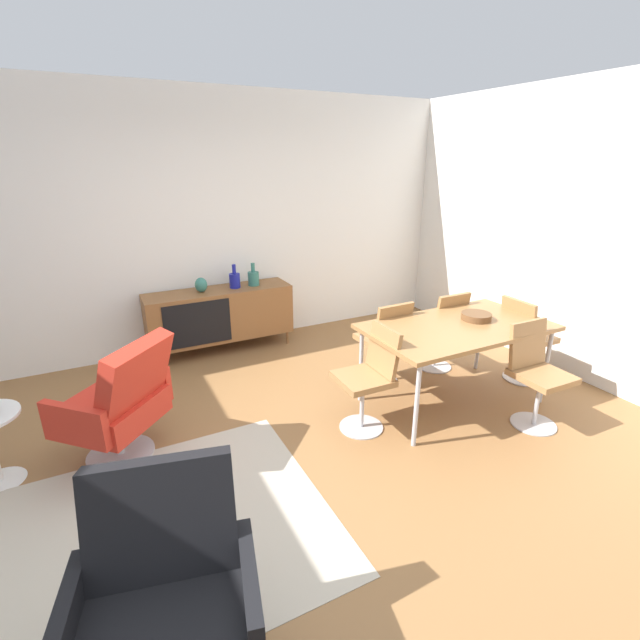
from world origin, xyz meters
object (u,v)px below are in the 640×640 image
object	(u,v)px
dining_chair_front_right	(536,371)
dining_chair_far_end	(524,336)
vase_sculptural_dark	(201,285)
dining_chair_back_left	(385,339)
vase_ceramic_small	(235,280)
dining_chair_back_right	(442,327)
armchair_black_shell	(165,595)
wooden_bowl_on_table	(476,316)
lounge_chair_red	(119,401)
vase_cobalt	(253,278)
sideboard	(220,314)
dining_chair_near_window	(370,375)
dining_table	(457,330)

from	to	relation	value
dining_chair_front_right	dining_chair_far_end	bearing A→B (deg)	46.22
vase_sculptural_dark	dining_chair_back_left	xyz separation A→B (m)	(1.36, -1.53, -0.33)
vase_ceramic_small	dining_chair_back_left	world-z (taller)	vase_ceramic_small
dining_chair_back_right	dining_chair_back_left	world-z (taller)	same
dining_chair_back_left	armchair_black_shell	bearing A→B (deg)	-142.18
vase_sculptural_dark	wooden_bowl_on_table	xyz separation A→B (m)	(1.95, -2.06, -0.03)
armchair_black_shell	vase_sculptural_dark	bearing A→B (deg)	74.07
wooden_bowl_on_table	dining_chair_back_left	distance (m)	0.85
wooden_bowl_on_table	lounge_chair_red	bearing A→B (deg)	171.41
dining_chair_front_right	vase_ceramic_small	bearing A→B (deg)	122.46
dining_chair_far_end	armchair_black_shell	size ratio (longest dim) A/B	0.90
vase_sculptural_dark	dining_chair_far_end	xyz separation A→B (m)	(2.60, -2.09, -0.33)
dining_chair_front_right	vase_cobalt	bearing A→B (deg)	118.95
wooden_bowl_on_table	lounge_chair_red	size ratio (longest dim) A/B	0.27
dining_chair_front_right	armchair_black_shell	xyz separation A→B (m)	(-3.01, -0.67, -0.00)
sideboard	dining_chair_back_right	bearing A→B (deg)	-39.13
dining_chair_far_end	vase_sculptural_dark	bearing A→B (deg)	141.22
vase_ceramic_small	dining_chair_near_window	size ratio (longest dim) A/B	0.31
dining_table	wooden_bowl_on_table	xyz separation A→B (m)	(0.24, 0.03, 0.07)
vase_sculptural_dark	wooden_bowl_on_table	bearing A→B (deg)	-46.54
vase_sculptural_dark	vase_ceramic_small	world-z (taller)	vase_ceramic_small
vase_ceramic_small	dining_chair_near_window	bearing A→B (deg)	-78.03
sideboard	vase_cobalt	distance (m)	0.55
dining_chair_back_right	dining_chair_near_window	bearing A→B (deg)	-155.66
wooden_bowl_on_table	dining_chair_front_right	distance (m)	0.67
sideboard	dining_chair_back_right	size ratio (longest dim) A/B	1.87
dining_chair_back_right	dining_chair_front_right	xyz separation A→B (m)	(0.00, -1.12, 0.00)
dining_table	dining_chair_back_right	xyz separation A→B (m)	(0.35, 0.56, -0.23)
vase_cobalt	dining_table	xyz separation A→B (m)	(1.11, -2.09, -0.11)
vase_cobalt	dining_table	size ratio (longest dim) A/B	0.16
dining_chair_near_window	armchair_black_shell	distance (m)	2.15
vase_sculptural_dark	dining_chair_back_right	bearing A→B (deg)	-36.62
wooden_bowl_on_table	dining_chair_back_left	bearing A→B (deg)	138.20
vase_ceramic_small	dining_chair_back_left	distance (m)	1.85
wooden_bowl_on_table	dining_chair_far_end	bearing A→B (deg)	-2.53
vase_ceramic_small	dining_chair_back_left	xyz separation A→B (m)	(0.98, -1.53, -0.34)
dining_table	dining_chair_near_window	xyz separation A→B (m)	(-0.89, -0.00, -0.23)
dining_table	lounge_chair_red	distance (m)	2.75
dining_table	armchair_black_shell	world-z (taller)	armchair_black_shell
dining_table	dining_chair_front_right	distance (m)	0.70
wooden_bowl_on_table	dining_chair_front_right	size ratio (longest dim) A/B	0.30
dining_chair_back_right	dining_chair_near_window	world-z (taller)	same
dining_chair_front_right	dining_chair_far_end	distance (m)	0.78
sideboard	dining_table	size ratio (longest dim) A/B	1.00
dining_chair_near_window	wooden_bowl_on_table	bearing A→B (deg)	1.61
vase_sculptural_dark	dining_chair_near_window	size ratio (longest dim) A/B	0.19
dining_table	dining_chair_near_window	world-z (taller)	dining_chair_near_window
vase_ceramic_small	wooden_bowl_on_table	distance (m)	2.59
dining_chair_far_end	sideboard	bearing A→B (deg)	139.22
vase_ceramic_small	dining_chair_near_window	distance (m)	2.16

